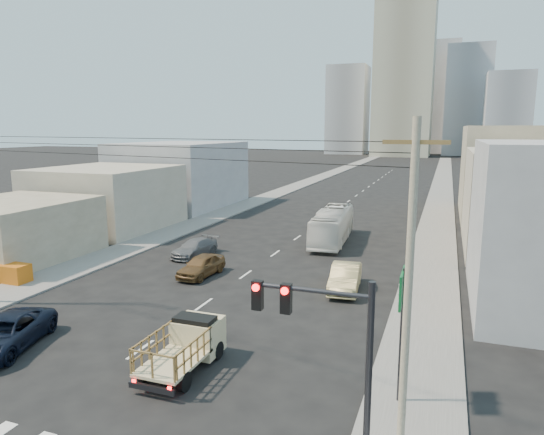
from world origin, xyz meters
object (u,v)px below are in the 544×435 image
Objects in this scene: sedan_tan at (345,278)px; green_sign at (402,303)px; traffic_signal at (329,349)px; utility_pole at (408,286)px; navy_pickup at (5,333)px; crate_stack at (14,273)px; sedan_grey at (195,248)px; sedan_brown at (201,266)px; flatbed_pickup at (185,343)px; city_bus at (332,225)px.

sedan_tan is 12.71m from green_sign.
utility_pole reaches higher than traffic_signal.
navy_pickup reaches higher than crate_stack.
sedan_tan is 0.48× the size of utility_pole.
navy_pickup is 17.08m from sedan_grey.
utility_pole is (14.16, -13.74, 4.47)m from sedan_brown.
navy_pickup reaches higher than sedan_grey.
navy_pickup is at bearing -175.06° from green_sign.
green_sign reaches higher than crate_stack.
flatbed_pickup reaches higher than sedan_tan.
city_bus is 12.26m from sedan_grey.
city_bus is at bearing 54.93° from navy_pickup.
utility_pole is at bearing -82.33° from green_sign.
sedan_tan is (4.19, 11.91, -0.31)m from flatbed_pickup.
flatbed_pickup is 12.63m from sedan_tan.
navy_pickup is 1.26× the size of sedan_brown.
sedan_grey is at bearing 136.97° from green_sign.
traffic_signal reaches higher than city_bus.
traffic_signal is (15.35, -20.63, 3.43)m from sedan_grey.
navy_pickup is 16.19m from traffic_signal.
traffic_signal is at bearing -105.55° from green_sign.
traffic_signal is at bearing -85.98° from sedan_tan.
city_bus is at bearing 108.11° from green_sign.
city_bus is 28.03m from utility_pole.
sedan_tan reaches higher than sedan_grey.
green_sign is at bearing -75.66° from sedan_tan.
utility_pole reaches higher than navy_pickup.
flatbed_pickup is 0.43× the size of city_bus.
flatbed_pickup is 8.51m from navy_pickup.
sedan_tan is at bearing 70.63° from flatbed_pickup.
navy_pickup is 27.03m from city_bus.
navy_pickup is at bearing -81.66° from sedan_grey.
sedan_grey is at bearing -140.62° from city_bus.
sedan_tan is (3.64, -12.43, -0.66)m from city_bus.
sedan_grey is (-8.33, 15.93, -0.45)m from flatbed_pickup.
sedan_brown is 0.70× the size of traffic_signal.
crate_stack is at bearing 119.83° from navy_pickup.
sedan_brown is 0.84× the size of green_sign.
traffic_signal is (12.43, -16.24, 3.36)m from sedan_brown.
city_bus reaches higher than sedan_grey.
sedan_grey is (-8.88, -8.41, -0.79)m from city_bus.
flatbed_pickup is 0.44× the size of utility_pole.
green_sign is (16.74, -15.63, 3.10)m from sedan_grey.
green_sign reaches higher than sedan_tan.
crate_stack is (-7.33, 7.20, -0.04)m from navy_pickup.
utility_pole is (17.08, -18.13, 4.54)m from sedan_grey.
green_sign is (4.22, -11.61, 2.96)m from sedan_tan.
city_bus is 29.87m from traffic_signal.
navy_pickup is 18.16m from sedan_tan.
flatbed_pickup is 24.35m from city_bus.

